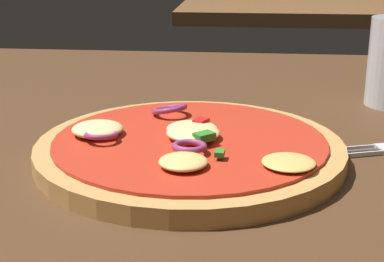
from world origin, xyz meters
TOP-DOWN VIEW (x-y plane):
  - dining_table at (0.00, 0.00)m, footprint 1.49×0.99m
  - pizza at (-0.06, -0.03)m, footprint 0.28×0.28m
  - background_table at (0.20, 1.40)m, footprint 0.83×0.65m

SIDE VIEW (x-z plane):
  - dining_table at x=0.00m, z-range 0.00..0.04m
  - background_table at x=0.20m, z-range 0.00..0.04m
  - pizza at x=-0.06m, z-range 0.03..0.07m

